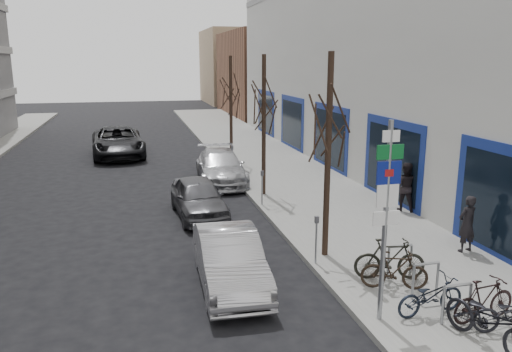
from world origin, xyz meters
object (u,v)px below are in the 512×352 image
lane_car (118,142)px  parked_car_front (229,259)px  tree_near (329,108)px  pedestrian_near (467,224)px  bike_near_right (484,299)px  bike_rack (426,276)px  bike_mid_inner (390,259)px  pedestrian_far (405,186)px  bike_far_inner (394,270)px  parked_car_mid (198,197)px  bike_mid_curb (431,293)px  parked_car_back (221,167)px  tree_mid (264,92)px  meter_front (316,235)px  tree_far (231,84)px  highway_sign_pole (386,210)px  bike_near_left (490,317)px  meter_back (232,157)px  meter_mid (262,184)px

lane_car → parked_car_front: bearing=-84.6°
tree_near → pedestrian_near: size_ratio=3.47×
bike_near_right → bike_rack: bearing=19.0°
bike_mid_inner → pedestrian_far: size_ratio=0.99×
bike_far_inner → parked_car_mid: 7.91m
bike_mid_curb → bike_mid_inner: (0.03, 1.75, 0.04)m
bike_near_right → parked_car_back: parked_car_back is taller
bike_mid_inner → tree_mid: bearing=20.9°
meter_front → parked_car_back: 9.88m
meter_front → tree_far: bearing=88.1°
bike_far_inner → tree_near: bearing=38.6°
highway_sign_pole → bike_near_left: size_ratio=2.18×
meter_back → bike_near_right: bearing=-81.3°
bike_rack → meter_mid: meter_mid is taller
parked_car_back → parked_car_front: bearing=-95.5°
tree_near → parked_car_front: bearing=-161.8°
bike_far_inner → pedestrian_near: 3.48m
bike_near_left → tree_mid: bearing=83.0°
meter_mid → bike_mid_curb: 8.69m
highway_sign_pole → bike_far_inner: bearing=50.7°
bike_near_left → parked_car_back: 14.45m
tree_far → bike_far_inner: 15.75m
tree_near → parked_car_front: 4.53m
parked_car_back → pedestrian_far: bearing=-45.6°
highway_sign_pole → parked_car_mid: bearing=107.5°
tree_near → pedestrian_near: bearing=-10.7°
highway_sign_pole → tree_mid: 10.15m
highway_sign_pole → meter_mid: (-0.25, 8.51, -1.54)m
tree_mid → meter_front: size_ratio=4.33×
tree_far → lane_car: bearing=145.9°
bike_mid_inner → parked_car_front: bearing=90.9°
meter_front → lane_car: 18.16m
parked_car_back → pedestrian_far: size_ratio=2.82×
tree_near → bike_near_left: bearing=-75.7°
bike_near_left → pedestrian_near: size_ratio=1.22×
tree_near → bike_near_right: 5.65m
bike_near_right → bike_far_inner: bearing=23.2°
tree_far → pedestrian_far: bearing=-66.9°
tree_near → bike_near_left: (1.25, -4.89, -3.36)m
meter_front → tree_near: bearing=48.0°
bike_near_left → bike_mid_curb: bearing=92.2°
bike_rack → tree_far: 16.31m
highway_sign_pole → lane_car: size_ratio=0.71×
meter_mid → bike_mid_inner: (1.36, -6.83, -0.25)m
tree_far → bike_far_inner: size_ratio=3.57×
bike_mid_inner → pedestrian_near: pedestrian_near is taller
tree_far → parked_car_back: bearing=-108.2°
tree_mid → bike_near_right: bearing=-80.5°
tree_near → parked_car_back: size_ratio=1.13×
bike_mid_inner → pedestrian_near: (2.90, 1.11, 0.27)m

